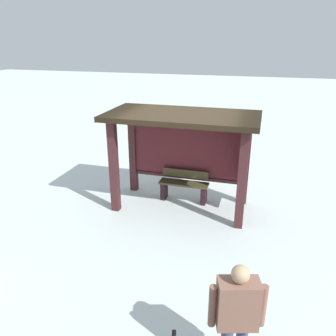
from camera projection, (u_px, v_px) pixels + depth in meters
name	position (u px, v px, depth m)	size (l,w,h in m)	color
ground_plane	(181.00, 206.00, 8.32)	(60.00, 60.00, 0.00)	silver
bus_shelter	(187.00, 137.00, 7.81)	(3.41, 1.73, 2.29)	#432023
bench_left_inside	(184.00, 187.00, 8.47)	(1.23, 0.35, 0.78)	#463E25
person_walking	(237.00, 313.00, 3.87)	(0.66, 0.38, 1.58)	#946652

